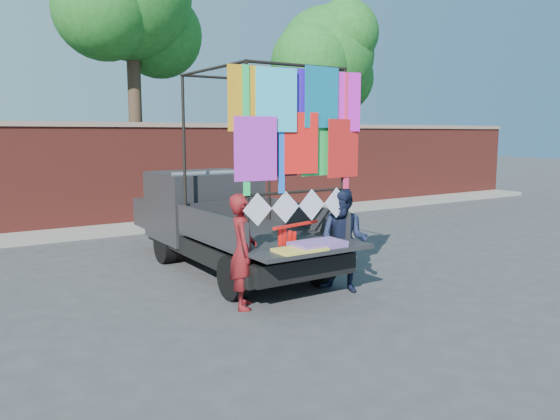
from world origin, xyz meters
TOP-DOWN VIEW (x-y plane):
  - ground at (0.00, 0.00)m, footprint 90.00×90.00m
  - brick_wall at (0.00, 7.00)m, footprint 30.00×0.45m
  - curb at (0.00, 6.30)m, footprint 30.00×1.20m
  - tree_mid at (1.02, 8.12)m, footprint 4.20×3.30m
  - tree_right at (7.52, 8.12)m, footprint 4.20×3.30m
  - pickup_truck at (0.40, 2.08)m, footprint 2.06×5.18m
  - woman at (-0.41, -0.34)m, footprint 0.59×0.67m
  - man at (1.21, -0.47)m, footprint 0.89×0.95m
  - streamer_bundle at (0.31, -0.41)m, footprint 0.87×0.24m

SIDE VIEW (x-z plane):
  - ground at x=0.00m, z-range 0.00..0.00m
  - curb at x=0.00m, z-range 0.00..0.12m
  - man at x=1.21m, z-range 0.00..1.54m
  - woman at x=-0.41m, z-range 0.00..1.55m
  - pickup_truck at x=0.40m, z-range -0.80..2.46m
  - streamer_bundle at x=0.31m, z-range 0.59..1.20m
  - brick_wall at x=0.00m, z-range 0.02..2.63m
  - tree_right at x=7.52m, z-range 1.44..8.06m
  - tree_mid at x=1.02m, z-range 1.83..9.56m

